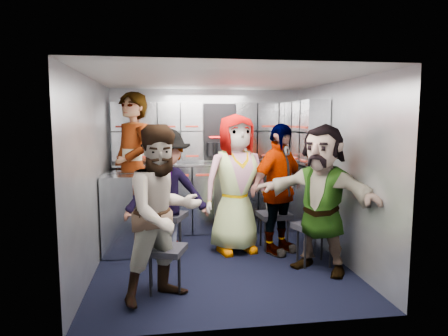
{
  "coord_description": "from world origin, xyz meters",
  "views": [
    {
      "loc": [
        -0.61,
        -4.46,
        1.66
      ],
      "look_at": [
        0.09,
        0.35,
        1.07
      ],
      "focal_mm": 32.0,
      "sensor_mm": 36.0,
      "label": 1
    }
  ],
  "objects": [
    {
      "name": "floor",
      "position": [
        0.0,
        0.0,
        0.0
      ],
      "size": [
        3.0,
        3.0,
        0.0
      ],
      "primitive_type": "plane",
      "color": "black",
      "rests_on": "ground"
    },
    {
      "name": "wall_back",
      "position": [
        0.0,
        1.5,
        1.05
      ],
      "size": [
        2.8,
        0.04,
        2.1
      ],
      "primitive_type": "cube",
      "color": "#9498A1",
      "rests_on": "ground"
    },
    {
      "name": "wall_left",
      "position": [
        -1.4,
        0.0,
        1.05
      ],
      "size": [
        0.04,
        3.0,
        2.1
      ],
      "primitive_type": "cube",
      "color": "#9498A1",
      "rests_on": "ground"
    },
    {
      "name": "wall_right",
      "position": [
        1.4,
        0.0,
        1.05
      ],
      "size": [
        0.04,
        3.0,
        2.1
      ],
      "primitive_type": "cube",
      "color": "#9498A1",
      "rests_on": "ground"
    },
    {
      "name": "ceiling",
      "position": [
        0.0,
        0.0,
        2.1
      ],
      "size": [
        2.8,
        3.0,
        0.02
      ],
      "primitive_type": "cube",
      "color": "silver",
      "rests_on": "wall_back"
    },
    {
      "name": "cart_bank_back",
      "position": [
        0.0,
        1.29,
        0.49
      ],
      "size": [
        2.68,
        0.38,
        0.99
      ],
      "primitive_type": "cube",
      "color": "#9AA0A9",
      "rests_on": "ground"
    },
    {
      "name": "cart_bank_left",
      "position": [
        -1.19,
        0.56,
        0.49
      ],
      "size": [
        0.38,
        0.76,
        0.99
      ],
      "primitive_type": "cube",
      "color": "#9AA0A9",
      "rests_on": "ground"
    },
    {
      "name": "counter",
      "position": [
        0.0,
        1.29,
        1.01
      ],
      "size": [
        2.68,
        0.42,
        0.03
      ],
      "primitive_type": "cube",
      "color": "#B2B4B9",
      "rests_on": "cart_bank_back"
    },
    {
      "name": "locker_bank_back",
      "position": [
        0.0,
        1.35,
        1.49
      ],
      "size": [
        2.68,
        0.28,
        0.82
      ],
      "primitive_type": "cube",
      "color": "#9AA0A9",
      "rests_on": "wall_back"
    },
    {
      "name": "locker_bank_right",
      "position": [
        1.25,
        0.7,
        1.49
      ],
      "size": [
        0.28,
        1.0,
        0.82
      ],
      "primitive_type": "cube",
      "color": "#9AA0A9",
      "rests_on": "wall_right"
    },
    {
      "name": "right_cabinet",
      "position": [
        1.25,
        0.6,
        0.5
      ],
      "size": [
        0.28,
        1.2,
        1.0
      ],
      "primitive_type": "cube",
      "color": "#9AA0A9",
      "rests_on": "ground"
    },
    {
      "name": "coffee_niche",
      "position": [
        0.18,
        1.41,
        1.47
      ],
      "size": [
        0.46,
        0.16,
        0.84
      ],
      "primitive_type": null,
      "color": "black",
      "rests_on": "wall_back"
    },
    {
      "name": "red_latch_strip",
      "position": [
        0.0,
        1.09,
        0.88
      ],
      "size": [
        2.6,
        0.02,
        0.03
      ],
      "primitive_type": "cube",
      "color": "maroon",
      "rests_on": "cart_bank_back"
    },
    {
      "name": "jump_seat_near_left",
      "position": [
        -0.64,
        -0.7,
        0.39
      ],
      "size": [
        0.46,
        0.45,
        0.44
      ],
      "rotation": [
        0.0,
        0.0,
        -0.33
      ],
      "color": "black",
      "rests_on": "ground"
    },
    {
      "name": "jump_seat_mid_left",
      "position": [
        -0.61,
        0.43,
        0.44
      ],
      "size": [
        0.55,
        0.53,
        0.5
      ],
      "rotation": [
        0.0,
        0.0,
        -0.4
      ],
      "color": "black",
      "rests_on": "ground"
    },
    {
      "name": "jump_seat_center",
      "position": [
        0.25,
        0.55,
        0.41
      ],
      "size": [
        0.4,
        0.38,
        0.46
      ],
      "rotation": [
        0.0,
        0.0,
        -0.03
      ],
      "color": "black",
      "rests_on": "ground"
    },
    {
      "name": "jump_seat_mid_right",
      "position": [
        0.76,
        0.41,
        0.41
      ],
      "size": [
        0.42,
        0.4,
        0.46
      ],
      "rotation": [
        0.0,
        0.0,
        0.07
      ],
      "color": "black",
      "rests_on": "ground"
    },
    {
      "name": "jump_seat_near_right",
      "position": [
        1.05,
        -0.23,
        0.42
      ],
      "size": [
        0.5,
        0.48,
        0.48
      ],
      "rotation": [
        0.0,
        0.0,
        0.3
      ],
      "color": "black",
      "rests_on": "ground"
    },
    {
      "name": "attendant_standing",
      "position": [
        -1.05,
        0.95,
        1.01
      ],
      "size": [
        0.82,
        0.88,
        2.02
      ],
      "primitive_type": "imported",
      "rotation": [
        0.0,
        0.0,
        -0.95
      ],
      "color": "black",
      "rests_on": "ground"
    },
    {
      "name": "attendant_arc_a",
      "position": [
        -0.64,
        -0.88,
        0.81
      ],
      "size": [
        0.99,
        0.93,
        1.62
      ],
      "primitive_type": "imported",
      "rotation": [
        0.0,
        0.0,
        0.54
      ],
      "color": "black",
      "rests_on": "ground"
    },
    {
      "name": "attendant_arc_b",
      "position": [
        -0.61,
        0.25,
        0.77
      ],
      "size": [
        1.05,
        0.66,
        1.55
      ],
      "primitive_type": "imported",
      "rotation": [
        0.0,
        0.0,
        0.08
      ],
      "color": "black",
      "rests_on": "ground"
    },
    {
      "name": "attendant_arc_c",
      "position": [
        0.25,
        0.37,
        0.86
      ],
      "size": [
        0.93,
        0.7,
        1.73
      ],
      "primitive_type": "imported",
      "rotation": [
        0.0,
        0.0,
        0.2
      ],
      "color": "black",
      "rests_on": "ground"
    },
    {
      "name": "attendant_arc_d",
      "position": [
        0.76,
        0.23,
        0.81
      ],
      "size": [
        1.0,
        0.86,
        1.61
      ],
      "primitive_type": "imported",
      "rotation": [
        0.0,
        0.0,
        0.61
      ],
      "color": "black",
      "rests_on": "ground"
    },
    {
      "name": "attendant_arc_e",
      "position": [
        1.05,
        -0.41,
        0.81
      ],
      "size": [
        1.39,
        1.4,
        1.61
      ],
      "primitive_type": "imported",
      "rotation": [
        0.0,
        0.0,
        -0.8
      ],
      "color": "black",
      "rests_on": "ground"
    },
    {
      "name": "bottle_left",
      "position": [
        -0.49,
        1.24,
        1.16
      ],
      "size": [
        0.07,
        0.07,
        0.26
      ],
      "primitive_type": "cylinder",
      "color": "white",
      "rests_on": "counter"
    },
    {
      "name": "bottle_mid",
      "position": [
        0.24,
        1.24,
        1.15
      ],
      "size": [
        0.07,
        0.07,
        0.23
      ],
      "primitive_type": "cylinder",
      "color": "white",
      "rests_on": "counter"
    },
    {
      "name": "bottle_right",
      "position": [
        0.54,
        1.24,
        1.15
      ],
      "size": [
        0.07,
        0.07,
        0.23
      ],
      "primitive_type": "cylinder",
      "color": "white",
      "rests_on": "counter"
    },
    {
      "name": "cup_left",
      "position": [
        -1.21,
        1.23,
        1.08
      ],
      "size": [
        0.09,
        0.09,
        0.1
      ],
      "primitive_type": "cylinder",
      "color": "tan",
      "rests_on": "counter"
    },
    {
      "name": "cup_right",
      "position": [
        1.24,
        1.23,
        1.08
      ],
      "size": [
        0.09,
        0.09,
        0.1
      ],
      "primitive_type": "cylinder",
      "color": "tan",
      "rests_on": "counter"
    }
  ]
}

